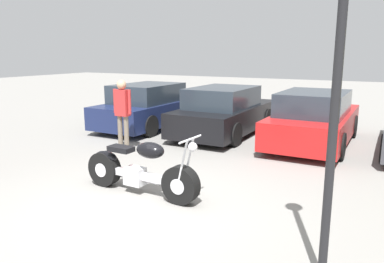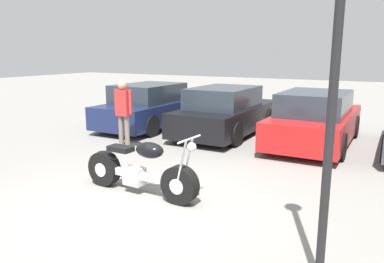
% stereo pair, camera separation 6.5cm
% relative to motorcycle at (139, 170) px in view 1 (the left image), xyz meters
% --- Properties ---
extents(ground_plane, '(60.00, 60.00, 0.00)m').
position_rel_motorcycle_xyz_m(ground_plane, '(0.36, -0.60, -0.42)').
color(ground_plane, gray).
extents(motorcycle, '(2.26, 0.62, 1.10)m').
position_rel_motorcycle_xyz_m(motorcycle, '(0.00, 0.00, 0.00)').
color(motorcycle, black).
rests_on(motorcycle, ground_plane).
extents(parked_car_navy, '(1.84, 4.27, 1.40)m').
position_rel_motorcycle_xyz_m(parked_car_navy, '(-3.19, 4.97, 0.24)').
color(parked_car_navy, '#19234C').
rests_on(parked_car_navy, ground_plane).
extents(parked_car_black, '(1.84, 4.27, 1.40)m').
position_rel_motorcycle_xyz_m(parked_car_black, '(-0.65, 5.09, 0.24)').
color(parked_car_black, black).
rests_on(parked_car_black, ground_plane).
extents(parked_car_red, '(1.84, 4.27, 1.40)m').
position_rel_motorcycle_xyz_m(parked_car_red, '(1.89, 5.06, 0.24)').
color(parked_car_red, red).
rests_on(parked_car_red, ground_plane).
extents(lamp_post, '(0.27, 0.27, 3.75)m').
position_rel_motorcycle_xyz_m(lamp_post, '(3.19, -1.12, 2.08)').
color(lamp_post, black).
rests_on(lamp_post, ground_plane).
extents(person_standing, '(0.52, 0.23, 1.72)m').
position_rel_motorcycle_xyz_m(person_standing, '(-2.12, 2.22, 0.61)').
color(person_standing, '#726656').
rests_on(person_standing, ground_plane).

